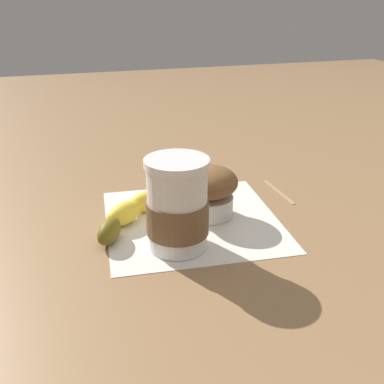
# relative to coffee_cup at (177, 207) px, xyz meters

# --- Properties ---
(ground_plane) EXTENTS (3.00, 3.00, 0.00)m
(ground_plane) POSITION_rel_coffee_cup_xyz_m (0.07, -0.04, -0.06)
(ground_plane) COLOR #936D47
(paper_napkin) EXTENTS (0.29, 0.29, 0.00)m
(paper_napkin) POSITION_rel_coffee_cup_xyz_m (0.07, -0.04, -0.06)
(paper_napkin) COLOR white
(paper_napkin) RESTS_ON ground_plane
(coffee_cup) EXTENTS (0.09, 0.09, 0.13)m
(coffee_cup) POSITION_rel_coffee_cup_xyz_m (0.00, 0.00, 0.00)
(coffee_cup) COLOR white
(coffee_cup) RESTS_ON paper_napkin
(muffin) EXTENTS (0.09, 0.09, 0.08)m
(muffin) POSITION_rel_coffee_cup_xyz_m (0.08, -0.07, -0.02)
(muffin) COLOR white
(muffin) RESTS_ON paper_napkin
(banana) EXTENTS (0.15, 0.19, 0.03)m
(banana) POSITION_rel_coffee_cup_xyz_m (0.10, 0.03, -0.04)
(banana) COLOR yellow
(banana) RESTS_ON paper_napkin
(wooden_stirrer) EXTENTS (0.11, 0.01, 0.00)m
(wooden_stirrer) POSITION_rel_coffee_cup_xyz_m (0.13, -0.23, -0.06)
(wooden_stirrer) COLOR tan
(wooden_stirrer) RESTS_ON ground_plane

